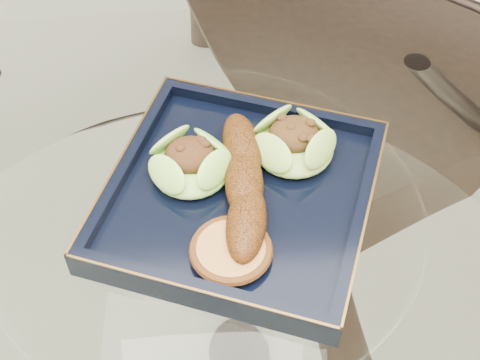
{
  "coord_description": "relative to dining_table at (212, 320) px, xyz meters",
  "views": [
    {
      "loc": [
        0.01,
        -0.4,
        1.33
      ],
      "look_at": [
        0.04,
        0.05,
        0.8
      ],
      "focal_mm": 50.0,
      "sensor_mm": 36.0,
      "label": 1
    }
  ],
  "objects": [
    {
      "name": "dining_table",
      "position": [
        0.0,
        0.0,
        0.0
      ],
      "size": [
        1.13,
        1.13,
        0.77
      ],
      "color": "white",
      "rests_on": "ground"
    },
    {
      "name": "lettuce_wrap_right",
      "position": [
        0.1,
        0.1,
        0.2
      ],
      "size": [
        0.11,
        0.11,
        0.03
      ],
      "primitive_type": "ellipsoid",
      "rotation": [
        0.0,
        0.0,
        0.35
      ],
      "color": "olive",
      "rests_on": "navy_plate"
    },
    {
      "name": "dining_chair",
      "position": [
        0.19,
        0.51,
        -0.06
      ],
      "size": [
        0.51,
        0.51,
        0.96
      ],
      "rotation": [
        0.0,
        0.0,
        0.26
      ],
      "color": "black",
      "rests_on": "ground"
    },
    {
      "name": "crumb_patty",
      "position": [
        0.02,
        -0.03,
        0.19
      ],
      "size": [
        0.08,
        0.08,
        0.01
      ],
      "primitive_type": "cylinder",
      "rotation": [
        0.0,
        0.0,
        0.08
      ],
      "color": "#C17E40",
      "rests_on": "navy_plate"
    },
    {
      "name": "navy_plate",
      "position": [
        0.04,
        0.05,
        0.17
      ],
      "size": [
        0.34,
        0.34,
        0.02
      ],
      "primitive_type": "cube",
      "rotation": [
        0.0,
        0.0,
        -0.34
      ],
      "color": "black",
      "rests_on": "dining_table"
    },
    {
      "name": "roasted_plantain",
      "position": [
        0.04,
        0.05,
        0.2
      ],
      "size": [
        0.04,
        0.19,
        0.04
      ],
      "primitive_type": "ellipsoid",
      "rotation": [
        0.0,
        0.0,
        1.56
      ],
      "color": "#5D2C09",
      "rests_on": "navy_plate"
    },
    {
      "name": "lettuce_wrap_left",
      "position": [
        -0.02,
        0.08,
        0.2
      ],
      "size": [
        0.11,
        0.11,
        0.03
      ],
      "primitive_type": "ellipsoid",
      "rotation": [
        0.0,
        0.0,
        0.38
      ],
      "color": "#6CB033",
      "rests_on": "navy_plate"
    }
  ]
}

